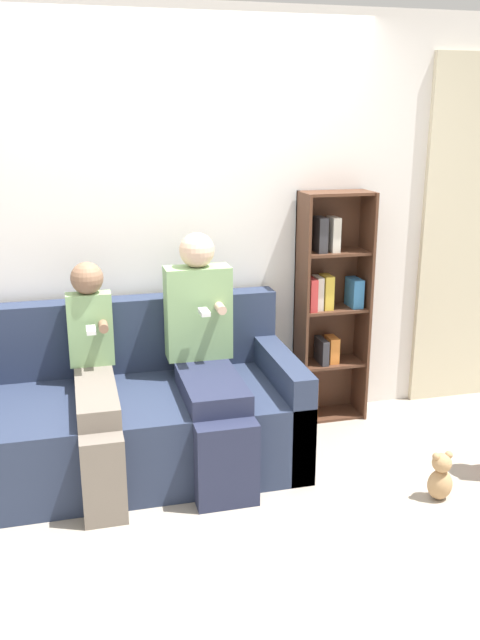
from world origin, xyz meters
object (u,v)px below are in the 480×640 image
bookshelf (329,306)px  teddy_bear (440,477)px  child_seated (95,380)px  couch (126,417)px  adult_seated (207,355)px

bookshelf → teddy_bear: bearing=-80.3°
child_seated → bookshelf: bearing=17.9°
couch → teddy_bear: (1.55, -0.78, -0.17)m
couch → child_seated: (-0.16, -0.13, 0.29)m
bookshelf → adult_seated: bearing=-153.5°
couch → bookshelf: size_ratio=1.30×
child_seated → teddy_bear: bearing=-20.9°
child_seated → bookshelf: bookshelf is taller
teddy_bear → child_seated: bearing=159.1°
couch → child_seated: size_ratio=1.67×
bookshelf → teddy_bear: size_ratio=5.49×
bookshelf → teddy_bear: 1.32m
adult_seated → child_seated: 0.62m
couch → adult_seated: adult_seated is taller
adult_seated → bookshelf: 1.01m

